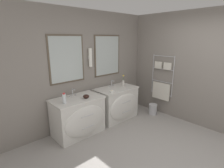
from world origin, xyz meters
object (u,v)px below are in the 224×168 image
object	(u,v)px
vanity_left	(79,116)
waste_bin	(153,109)
vanity_right	(117,103)
toiletry_bottle	(64,99)
flower_vase	(123,82)
amenity_bowl	(86,96)

from	to	relation	value
vanity_left	waste_bin	world-z (taller)	vanity_left
vanity_right	waste_bin	world-z (taller)	vanity_right
vanity_right	waste_bin	xyz separation A→B (m)	(0.88, -0.47, -0.26)
vanity_right	vanity_left	bearing A→B (deg)	180.00
toiletry_bottle	flower_vase	world-z (taller)	flower_vase
vanity_right	amenity_bowl	distance (m)	1.07
amenity_bowl	waste_bin	distance (m)	2.02
toiletry_bottle	flower_vase	bearing A→B (deg)	3.38
vanity_left	toiletry_bottle	world-z (taller)	toiletry_bottle
toiletry_bottle	waste_bin	bearing A→B (deg)	-9.95
vanity_right	amenity_bowl	size ratio (longest dim) A/B	8.01
flower_vase	waste_bin	xyz separation A→B (m)	(0.63, -0.51, -0.77)
vanity_right	toiletry_bottle	world-z (taller)	toiletry_bottle
vanity_left	flower_vase	distance (m)	1.46
flower_vase	vanity_right	bearing A→B (deg)	-171.42
vanity_right	flower_vase	world-z (taller)	flower_vase
flower_vase	waste_bin	world-z (taller)	flower_vase
toiletry_bottle	flower_vase	xyz separation A→B (m)	(1.70, 0.10, 0.02)
vanity_right	toiletry_bottle	distance (m)	1.53
vanity_right	toiletry_bottle	xyz separation A→B (m)	(-1.44, -0.06, 0.49)
vanity_left	amenity_bowl	bearing A→B (deg)	-33.43
vanity_left	amenity_bowl	xyz separation A→B (m)	(0.14, -0.09, 0.43)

